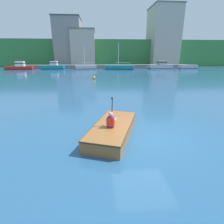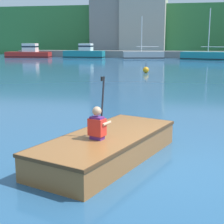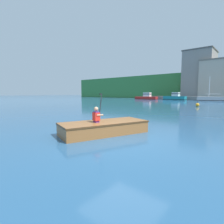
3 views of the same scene
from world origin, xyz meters
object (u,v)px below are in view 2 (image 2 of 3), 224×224
moored_boat_dock_center_near (211,56)px  moored_boat_dock_center_far (143,55)px  rowboat_foreground (109,145)px  person_paddler (97,125)px  moored_boat_dock_west_inner (84,53)px  channel_buoy (146,70)px  moored_boat_dock_east_end (29,53)px

moored_boat_dock_center_near → moored_boat_dock_center_far: moored_boat_dock_center_near is taller
moored_boat_dock_center_far → rowboat_foreground: 37.24m
moored_boat_dock_center_near → person_paddler: 36.82m
moored_boat_dock_west_inner → rowboat_foreground: size_ratio=1.42×
rowboat_foreground → channel_buoy: bearing=93.4°
moored_boat_dock_center_near → rowboat_foreground: size_ratio=1.89×
moored_boat_dock_east_end → rowboat_foreground: size_ratio=1.62×
rowboat_foreground → channel_buoy: 18.40m
moored_boat_dock_west_inner → rowboat_foreground: (11.07, -37.60, -0.38)m
rowboat_foreground → channel_buoy: size_ratio=5.26×
moored_boat_dock_east_end → person_paddler: bearing=-63.7°
channel_buoy → moored_boat_dock_west_inner: bearing=117.4°
moored_boat_dock_west_inner → rowboat_foreground: bearing=-73.6°
moored_boat_dock_center_near → rowboat_foreground: moored_boat_dock_center_near is taller
moored_boat_dock_center_far → channel_buoy: bearing=-83.3°
moored_boat_dock_center_far → moored_boat_dock_east_end: size_ratio=0.86×
rowboat_foreground → channel_buoy: channel_buoy is taller
person_paddler → channel_buoy: 18.78m
moored_boat_dock_center_near → moored_boat_dock_east_end: 23.66m
moored_boat_dock_center_near → rowboat_foreground: 36.43m
channel_buoy → person_paddler: bearing=-87.1°
moored_boat_dock_west_inner → moored_boat_dock_east_end: moored_boat_dock_west_inner is taller
moored_boat_dock_east_end → rowboat_foreground: moored_boat_dock_east_end is taller
moored_boat_dock_east_end → rowboat_foreground: (18.81, -37.46, -0.35)m
person_paddler → channel_buoy: (-0.96, 18.74, -0.55)m
channel_buoy → moored_boat_dock_center_far: bearing=96.7°
moored_boat_dock_center_far → rowboat_foreground: bearing=-84.9°
moored_boat_dock_center_near → moored_boat_dock_east_end: moored_boat_dock_center_near is taller
moored_boat_dock_west_inner → moored_boat_dock_east_end: bearing=-179.0°
moored_boat_dock_east_end → rowboat_foreground: bearing=-63.3°
moored_boat_dock_west_inner → person_paddler: moored_boat_dock_west_inner is taller
channel_buoy → moored_boat_dock_center_near: bearing=71.6°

